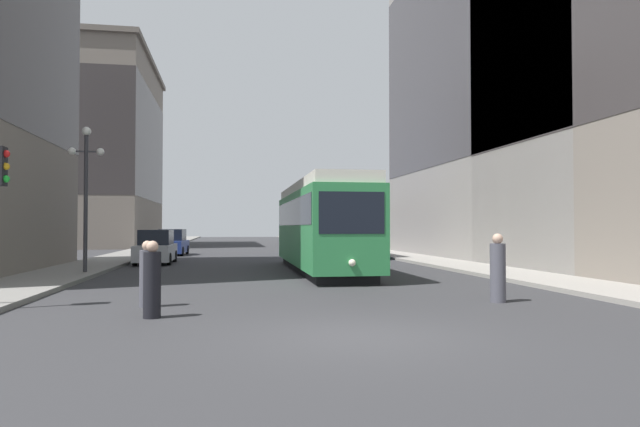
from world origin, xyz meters
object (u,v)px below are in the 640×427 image
Objects in this scene: streetcar at (321,224)px; pedestrian_on_sidewalk at (147,276)px; pedestrian_crossing_far at (152,282)px; lamp_post_left_near at (86,177)px; parked_car_left_mid at (156,248)px; transit_bus at (343,227)px; pedestrian_crossing_near at (498,270)px; parked_car_left_near at (172,243)px.

pedestrian_on_sidewalk is (-6.06, -9.99, -1.34)m from streetcar.
pedestrian_crossing_far is 12.34m from lamp_post_left_near.
parked_car_left_mid is (-7.88, 6.60, -1.26)m from streetcar.
streetcar is 8.06× the size of pedestrian_on_sidewalk.
lamp_post_left_near is (-3.72, 9.46, 3.24)m from pedestrian_on_sidewalk.
transit_bus is at bearing 161.04° from pedestrian_crossing_far.
streetcar reaches higher than pedestrian_crossing_near.
parked_car_left_near is 9.06m from parked_car_left_mid.
streetcar is 2.82× the size of parked_car_left_mid.
parked_car_left_mid is at bearing 75.08° from lamp_post_left_near.
pedestrian_on_sidewalk is (-0.35, 1.74, -0.02)m from pedestrian_crossing_far.
parked_car_left_mid is 0.79× the size of lamp_post_left_near.
parked_car_left_mid reaches higher than pedestrian_crossing_near.
pedestrian_crossing_far is 1.78m from pedestrian_on_sidewalk.
parked_car_left_mid reaches higher than pedestrian_crossing_far.
pedestrian_on_sidewalk is (1.82, -25.65, -0.08)m from parked_car_left_near.
streetcar is 9.98m from lamp_post_left_near.
pedestrian_crossing_far is at bearing -70.02° from lamp_post_left_near.
pedestrian_crossing_far is at bearing -122.93° from pedestrian_crossing_near.
pedestrian_crossing_near is at bearing -38.59° from lamp_post_left_near.
lamp_post_left_near is (-13.59, -13.71, 2.05)m from transit_bus.
pedestrian_crossing_far is at bearing -119.40° from pedestrian_on_sidewalk.
parked_car_left_mid is 18.46m from pedestrian_crossing_far.
parked_car_left_near reaches higher than pedestrian_on_sidewalk.
streetcar is at bearing -105.46° from transit_bus.
pedestrian_crossing_far is (-8.62, -1.07, -0.06)m from pedestrian_crossing_near.
pedestrian_crossing_near is 8.99m from pedestrian_on_sidewalk.
lamp_post_left_near reaches higher than pedestrian_on_sidewalk.
parked_car_left_near reaches higher than pedestrian_crossing_far.
parked_car_left_mid is 8.03m from lamp_post_left_near.
pedestrian_crossing_near is at bearing -91.51° from transit_bus.
parked_car_left_mid is at bearing 55.58° from pedestrian_on_sidewalk.
transit_bus is 25.21m from pedestrian_on_sidewalk.
streetcar is at bearing -39.48° from parked_car_left_mid.
transit_bus is at bearing 45.26° from lamp_post_left_near.
parked_car_left_near is 2.64× the size of pedestrian_on_sidewalk.
parked_car_left_mid is at bearing -149.97° from transit_bus.
transit_bus reaches higher than parked_car_left_near.
transit_bus is 13.46m from parked_car_left_mid.
streetcar is at bearing 155.25° from pedestrian_crossing_near.
lamp_post_left_near reaches higher than pedestrian_crossing_near.
transit_bus reaches higher than pedestrian_crossing_near.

